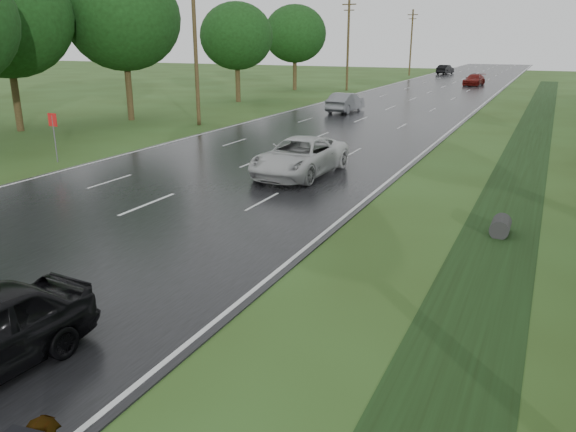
% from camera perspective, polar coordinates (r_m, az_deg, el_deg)
% --- Properties ---
extents(road, '(14.00, 180.00, 0.04)m').
position_cam_1_polar(road, '(53.77, 11.79, 11.25)').
color(road, black).
rests_on(road, ground).
extents(edge_stripe_east, '(0.12, 180.00, 0.01)m').
position_cam_1_polar(edge_stripe_east, '(52.61, 19.06, 10.57)').
color(edge_stripe_east, silver).
rests_on(edge_stripe_east, road).
extents(edge_stripe_west, '(0.12, 180.00, 0.01)m').
position_cam_1_polar(edge_stripe_west, '(55.72, 4.91, 11.78)').
color(edge_stripe_west, silver).
rests_on(edge_stripe_west, road).
extents(center_line, '(0.12, 180.00, 0.01)m').
position_cam_1_polar(center_line, '(53.77, 11.79, 11.27)').
color(center_line, silver).
rests_on(center_line, road).
extents(drainage_ditch, '(2.20, 120.00, 0.56)m').
position_cam_1_polar(drainage_ditch, '(26.32, 22.45, 4.06)').
color(drainage_ditch, black).
rests_on(drainage_ditch, ground).
extents(road_sign, '(0.50, 0.06, 2.30)m').
position_cam_1_polar(road_sign, '(28.58, -22.73, 8.29)').
color(road_sign, slate).
rests_on(road_sign, ground).
extents(utility_pole_mid, '(1.60, 0.26, 10.00)m').
position_cam_1_polar(utility_pole_mid, '(38.66, -9.40, 16.76)').
color(utility_pole_mid, '#3C3018').
rests_on(utility_pole_mid, ground).
extents(utility_pole_far, '(1.60, 0.26, 10.00)m').
position_cam_1_polar(utility_pole_far, '(65.69, 6.12, 17.11)').
color(utility_pole_far, '#3C3018').
rests_on(utility_pole_far, ground).
extents(utility_pole_distant, '(1.60, 0.26, 10.00)m').
position_cam_1_polar(utility_pole_distant, '(94.53, 12.41, 16.92)').
color(utility_pole_distant, '#3C3018').
rests_on(utility_pole_distant, ground).
extents(tree_west_c, '(7.80, 7.80, 10.43)m').
position_cam_1_polar(tree_west_c, '(42.21, -16.41, 18.69)').
color(tree_west_c, '#3C3018').
rests_on(tree_west_c, ground).
extents(tree_west_d, '(6.60, 6.60, 8.80)m').
position_cam_1_polar(tree_west_d, '(53.18, -5.24, 17.74)').
color(tree_west_d, '#3C3018').
rests_on(tree_west_d, ground).
extents(tree_west_e, '(8.00, 8.00, 10.44)m').
position_cam_1_polar(tree_west_e, '(39.45, -26.85, 17.59)').
color(tree_west_e, '#3C3018').
rests_on(tree_west_e, ground).
extents(tree_west_f, '(7.00, 7.00, 9.29)m').
position_cam_1_polar(tree_west_f, '(65.92, 0.71, 18.02)').
color(tree_west_f, '#3C3018').
rests_on(tree_west_f, ground).
extents(white_pickup, '(2.78, 5.67, 1.55)m').
position_cam_1_polar(white_pickup, '(23.89, 1.21, 6.05)').
color(white_pickup, silver).
rests_on(white_pickup, road).
extents(silver_sedan, '(1.75, 4.63, 1.51)m').
position_cam_1_polar(silver_sedan, '(45.47, 5.86, 11.41)').
color(silver_sedan, gray).
rests_on(silver_sedan, road).
extents(far_car_red, '(2.45, 4.90, 1.37)m').
position_cam_1_polar(far_car_red, '(75.70, 18.39, 13.00)').
color(far_car_red, maroon).
rests_on(far_car_red, road).
extents(far_car_dark, '(2.25, 4.71, 1.49)m').
position_cam_1_polar(far_car_dark, '(99.35, 15.68, 14.14)').
color(far_car_dark, black).
rests_on(far_car_dark, road).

